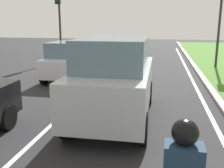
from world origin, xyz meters
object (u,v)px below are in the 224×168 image
(car_hatchback_far, at_px, (69,61))
(traffic_light_near_right, at_px, (221,7))
(car_suv_ahead, at_px, (115,78))
(traffic_light_overhead_left, at_px, (59,11))

(car_hatchback_far, bearing_deg, traffic_light_near_right, 30.40)
(car_suv_ahead, distance_m, traffic_light_overhead_left, 11.81)
(car_suv_ahead, bearing_deg, traffic_light_overhead_left, 118.31)
(traffic_light_near_right, bearing_deg, traffic_light_overhead_left, 174.70)
(traffic_light_near_right, relative_size, traffic_light_overhead_left, 1.04)
(traffic_light_near_right, distance_m, traffic_light_overhead_left, 10.08)
(car_suv_ahead, distance_m, car_hatchback_far, 5.70)
(traffic_light_overhead_left, bearing_deg, traffic_light_near_right, -5.30)
(car_suv_ahead, bearing_deg, traffic_light_near_right, 63.81)
(car_suv_ahead, relative_size, traffic_light_near_right, 0.87)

